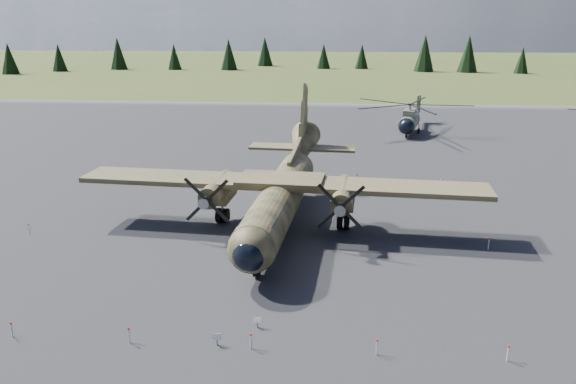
{
  "coord_description": "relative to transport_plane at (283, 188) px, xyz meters",
  "views": [
    {
      "loc": [
        5.79,
        -36.85,
        15.17
      ],
      "look_at": [
        2.46,
        2.0,
        3.17
      ],
      "focal_mm": 35.0,
      "sensor_mm": 36.0,
      "label": 1
    }
  ],
  "objects": [
    {
      "name": "treeline",
      "position": [
        -6.38,
        -10.43,
        1.86
      ],
      "size": [
        322.64,
        324.26,
        10.97
      ],
      "color": "black",
      "rests_on": "ground"
    },
    {
      "name": "ground",
      "position": [
        -1.91,
        -4.02,
        -2.88
      ],
      "size": [
        500.0,
        500.0,
        0.0
      ],
      "primitive_type": "plane",
      "color": "#505124",
      "rests_on": "ground"
    },
    {
      "name": "info_placard_left",
      "position": [
        -1.59,
        -17.39,
        -2.45
      ],
      "size": [
        0.44,
        0.24,
        0.65
      ],
      "rotation": [
        0.0,
        0.0,
        0.16
      ],
      "color": "gray",
      "rests_on": "ground"
    },
    {
      "name": "helicopter_near",
      "position": [
        14.03,
        36.88,
        0.15
      ],
      "size": [
        20.33,
        21.22,
        4.28
      ],
      "rotation": [
        0.0,
        0.0,
        -0.24
      ],
      "color": "slate",
      "rests_on": "ground"
    },
    {
      "name": "info_placard_right",
      "position": [
        0.14,
        -15.6,
        -2.48
      ],
      "size": [
        0.4,
        0.19,
        0.61
      ],
      "rotation": [
        0.0,
        0.0,
        -0.08
      ],
      "color": "gray",
      "rests_on": "ground"
    },
    {
      "name": "transport_plane",
      "position": [
        0.0,
        0.0,
        0.0
      ],
      "size": [
        30.45,
        27.6,
        10.02
      ],
      "rotation": [
        0.0,
        0.0,
        -0.07
      ],
      "color": "#30371D",
      "rests_on": "ground"
    },
    {
      "name": "barrier_fence",
      "position": [
        -2.37,
        -4.1,
        -2.37
      ],
      "size": [
        33.12,
        29.62,
        0.85
      ],
      "color": "silver",
      "rests_on": "ground"
    },
    {
      "name": "apron",
      "position": [
        -1.91,
        5.98,
        -2.88
      ],
      "size": [
        120.0,
        120.0,
        0.04
      ],
      "primitive_type": "cube",
      "color": "#58575C",
      "rests_on": "ground"
    }
  ]
}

